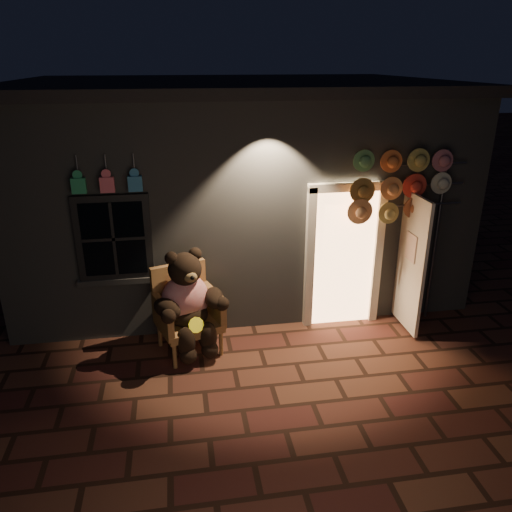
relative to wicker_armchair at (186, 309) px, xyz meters
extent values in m
plane|color=#573121|center=(1.00, -1.07, -0.59)|extent=(60.00, 60.00, 0.00)
cube|color=slate|center=(1.00, 2.93, 1.06)|extent=(7.00, 5.00, 3.30)
cube|color=black|center=(1.00, 2.93, 2.79)|extent=(7.30, 5.30, 0.16)
cube|color=black|center=(-0.90, 0.39, 0.96)|extent=(1.00, 0.10, 1.20)
cube|color=black|center=(-0.90, 0.36, 0.96)|extent=(0.82, 0.06, 1.02)
cube|color=slate|center=(-0.90, 0.39, 0.33)|extent=(1.10, 0.14, 0.08)
cube|color=#F7AF6F|center=(2.35, 0.41, 0.46)|extent=(0.92, 0.10, 2.10)
cube|color=beige|center=(1.83, 0.37, 0.46)|extent=(0.12, 0.12, 2.20)
cube|color=beige|center=(2.87, 0.37, 0.46)|extent=(0.12, 0.12, 2.20)
cube|color=beige|center=(2.35, 0.37, 1.54)|extent=(1.16, 0.12, 0.12)
cube|color=beige|center=(3.25, 0.03, 0.46)|extent=(0.05, 0.80, 2.00)
cube|color=#28935B|center=(-1.25, 0.31, 1.71)|extent=(0.18, 0.07, 0.20)
cylinder|color=#59595E|center=(-1.25, 0.37, 1.96)|extent=(0.02, 0.02, 0.25)
cube|color=#E9606D|center=(-0.90, 0.31, 1.71)|extent=(0.18, 0.07, 0.20)
cylinder|color=#59595E|center=(-0.90, 0.37, 1.96)|extent=(0.02, 0.02, 0.25)
cube|color=teal|center=(-0.55, 0.31, 1.71)|extent=(0.18, 0.07, 0.20)
cylinder|color=#59595E|center=(-0.55, 0.37, 1.96)|extent=(0.02, 0.02, 0.25)
cube|color=#9A613B|center=(0.03, -0.09, -0.18)|extent=(0.97, 0.93, 0.11)
cube|color=#9A613B|center=(-0.08, 0.22, 0.21)|extent=(0.76, 0.34, 0.78)
cube|color=#9A613B|center=(-0.31, -0.23, 0.04)|extent=(0.30, 0.66, 0.44)
cube|color=#9A613B|center=(0.38, 0.01, 0.04)|extent=(0.30, 0.66, 0.44)
cylinder|color=#9A613B|center=(-0.18, -0.49, -0.42)|extent=(0.06, 0.06, 0.36)
cylinder|color=#9A613B|center=(0.45, -0.28, -0.42)|extent=(0.06, 0.06, 0.36)
cylinder|color=#9A613B|center=(-0.38, 0.09, -0.42)|extent=(0.06, 0.06, 0.36)
cylinder|color=#9A613B|center=(0.25, 0.31, -0.42)|extent=(0.06, 0.06, 0.36)
ellipsoid|color=red|center=(0.00, -0.06, 0.19)|extent=(0.79, 0.71, 0.69)
ellipsoid|color=black|center=(0.03, -0.13, -0.01)|extent=(0.66, 0.61, 0.32)
sphere|color=black|center=(0.02, -0.10, 0.65)|extent=(0.56, 0.56, 0.44)
sphere|color=black|center=(-0.15, -0.13, 0.82)|extent=(0.17, 0.17, 0.17)
sphere|color=black|center=(0.16, -0.02, 0.82)|extent=(0.17, 0.17, 0.17)
ellipsoid|color=olive|center=(0.08, -0.29, 0.61)|extent=(0.20, 0.17, 0.14)
ellipsoid|color=black|center=(-0.24, -0.36, 0.22)|extent=(0.48, 0.51, 0.25)
ellipsoid|color=black|center=(0.38, -0.15, 0.22)|extent=(0.26, 0.46, 0.25)
ellipsoid|color=black|center=(-0.03, -0.45, -0.24)|extent=(0.25, 0.25, 0.43)
ellipsoid|color=black|center=(0.27, -0.35, -0.24)|extent=(0.25, 0.25, 0.43)
sphere|color=black|center=(-0.01, -0.51, -0.42)|extent=(0.23, 0.23, 0.23)
sphere|color=black|center=(0.28, -0.41, -0.42)|extent=(0.23, 0.23, 0.23)
cylinder|color=yellow|center=(0.12, -0.40, -0.03)|extent=(0.23, 0.15, 0.20)
cylinder|color=#59595E|center=(3.74, 0.31, 0.72)|extent=(0.04, 0.04, 2.62)
cylinder|color=#59595E|center=(3.45, 0.29, 1.84)|extent=(1.17, 0.03, 0.03)
cylinder|color=#59595E|center=(3.45, 0.29, 1.55)|extent=(1.17, 0.03, 0.03)
cylinder|color=#59595E|center=(3.45, 0.29, 1.25)|extent=(1.17, 0.03, 0.03)
cylinder|color=#5A9857|center=(2.50, 0.23, 1.89)|extent=(0.33, 0.11, 0.33)
cylinder|color=orange|center=(2.89, 0.20, 1.89)|extent=(0.33, 0.11, 0.33)
cylinder|color=tan|center=(3.28, 0.17, 1.89)|extent=(0.33, 0.11, 0.33)
cylinder|color=#C46B78|center=(3.67, 0.23, 1.89)|extent=(0.33, 0.11, 0.33)
cylinder|color=olive|center=(2.50, 0.20, 1.55)|extent=(0.33, 0.11, 0.33)
cylinder|color=#FF9C54|center=(2.89, 0.17, 1.55)|extent=(0.33, 0.11, 0.33)
cylinder|color=red|center=(3.28, 0.23, 1.55)|extent=(0.33, 0.11, 0.33)
cylinder|color=beige|center=(3.67, 0.20, 1.55)|extent=(0.33, 0.11, 0.33)
cylinder|color=#EA9D5F|center=(2.50, 0.17, 1.21)|extent=(0.33, 0.11, 0.33)
cylinder|color=tan|center=(2.89, 0.23, 1.21)|extent=(0.33, 0.11, 0.33)
cylinder|color=#A05634|center=(3.28, 0.20, 1.21)|extent=(0.33, 0.11, 0.33)
camera|label=1|loc=(-0.02, -6.17, 3.21)|focal=35.00mm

